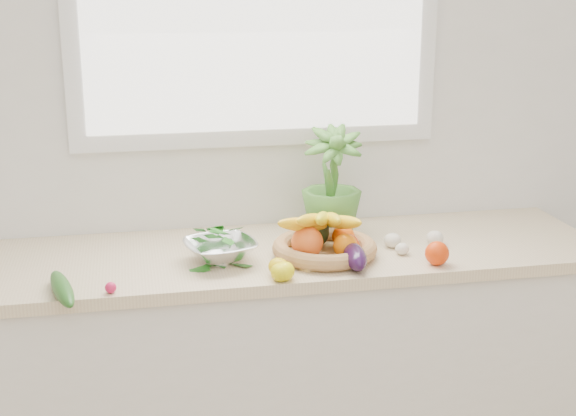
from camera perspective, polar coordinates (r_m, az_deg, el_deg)
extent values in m
cube|color=white|center=(2.86, -2.27, 7.49)|extent=(4.50, 0.02, 2.70)
cube|color=silver|center=(2.87, -1.08, -11.91)|extent=(2.20, 0.58, 0.86)
cube|color=beige|center=(2.69, -1.13, -3.42)|extent=(2.24, 0.62, 0.04)
sphere|color=red|center=(2.58, 10.55, -3.19)|extent=(0.10, 0.10, 0.08)
ellipsoid|color=yellow|center=(2.41, -0.58, -4.61)|extent=(0.07, 0.08, 0.05)
ellipsoid|color=yellow|center=(2.42, -0.21, -4.52)|extent=(0.08, 0.09, 0.06)
ellipsoid|color=yellow|center=(2.45, -0.66, -4.22)|extent=(0.09, 0.09, 0.06)
sphere|color=red|center=(2.60, 4.22, -2.75)|extent=(0.09, 0.09, 0.08)
cube|color=tan|center=(2.52, 1.94, -3.97)|extent=(0.10, 0.08, 0.03)
ellipsoid|color=silver|center=(2.66, 8.12, -2.90)|extent=(0.06, 0.06, 0.04)
ellipsoid|color=white|center=(2.73, 7.45, -2.29)|extent=(0.07, 0.07, 0.05)
ellipsoid|color=silver|center=(2.77, 10.41, -2.10)|extent=(0.07, 0.07, 0.05)
ellipsoid|color=#260D31|center=(2.52, 4.77, -3.46)|extent=(0.09, 0.19, 0.07)
ellipsoid|color=#1A5318|center=(2.38, -15.77, -5.54)|extent=(0.11, 0.29, 0.05)
sphere|color=#D71A4F|center=(2.38, -12.50, -5.55)|extent=(0.04, 0.04, 0.03)
imported|color=#47832F|center=(2.78, 3.13, 1.98)|extent=(0.24, 0.24, 0.37)
cylinder|color=tan|center=(2.63, 2.61, -3.34)|extent=(0.37, 0.37, 0.01)
torus|color=tan|center=(2.62, 2.61, -2.83)|extent=(0.44, 0.44, 0.05)
sphere|color=orange|center=(2.56, 1.37, -2.44)|extent=(0.13, 0.13, 0.10)
sphere|color=orange|center=(2.57, 4.10, -2.70)|extent=(0.10, 0.10, 0.08)
sphere|color=#FF5F08|center=(2.67, 3.95, -2.02)|extent=(0.10, 0.10, 0.07)
ellipsoid|color=black|center=(2.67, 2.05, -1.67)|extent=(0.11, 0.11, 0.10)
ellipsoid|color=yellow|center=(2.56, 1.08, -1.18)|extent=(0.22, 0.15, 0.10)
ellipsoid|color=yellow|center=(2.57, 1.76, -0.88)|extent=(0.17, 0.20, 0.10)
ellipsoid|color=yellow|center=(2.57, 2.48, -0.75)|extent=(0.12, 0.23, 0.10)
ellipsoid|color=yellow|center=(2.59, 3.14, -0.80)|extent=(0.05, 0.23, 0.10)
ellipsoid|color=yellow|center=(2.59, 3.88, -1.01)|extent=(0.11, 0.23, 0.10)
cylinder|color=white|center=(2.58, -4.82, -3.69)|extent=(0.11, 0.11, 0.02)
imported|color=white|center=(2.56, -4.84, -2.93)|extent=(0.27, 0.27, 0.06)
ellipsoid|color=#18631B|center=(2.55, -4.86, -2.09)|extent=(0.20, 0.20, 0.07)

